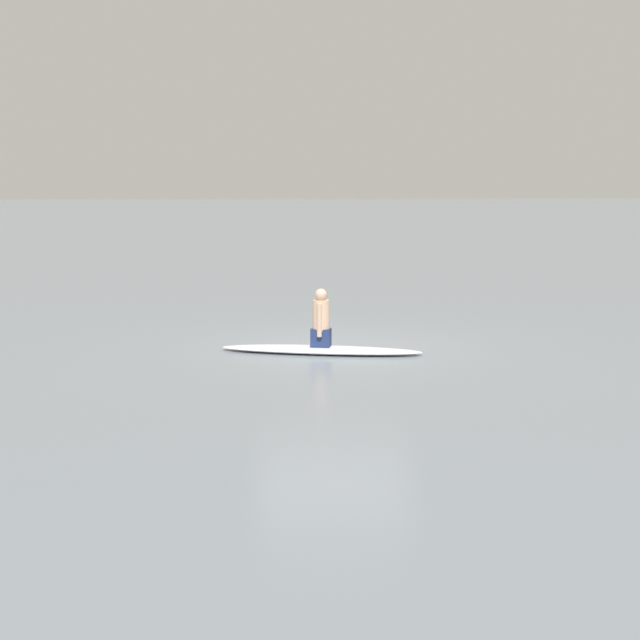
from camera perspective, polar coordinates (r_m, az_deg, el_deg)
ground_plane at (r=15.45m, az=0.87°, el=-1.65°), size 400.00×400.00×0.00m
surfboard at (r=14.91m, az=0.06°, el=-1.79°), size 3.24×1.39×0.11m
person_paddler at (r=14.84m, az=0.06°, el=-0.02°), size 0.35×0.40×0.91m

